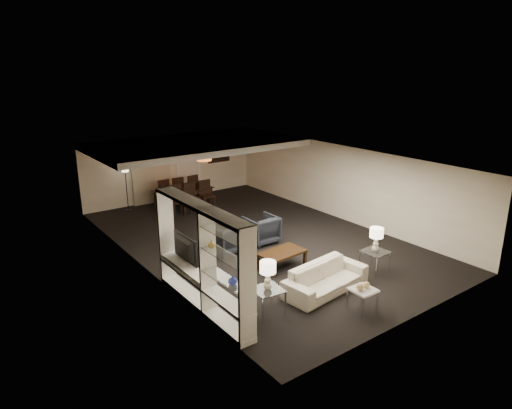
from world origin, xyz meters
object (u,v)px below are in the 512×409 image
object	(u,v)px
vase_amber	(212,244)
chair_nr	(207,195)
side_table_left	(268,301)
chair_nm	(193,198)
dining_table	(184,198)
floor_lamp	(127,188)
pendant_light	(204,157)
table_lamp_left	(268,276)
chair_nl	(177,201)
chair_fm	(176,190)
sofa	(326,278)
coffee_table	(282,259)
television	(182,249)
vase_blue	(233,280)
floor_speaker	(208,250)
marble_table	(362,300)
chair_fl	(161,193)
side_table_right	(374,262)
armchair_right	(261,229)
table_lamp_right	(376,240)
armchair_left	(227,238)

from	to	relation	value
vase_amber	chair_nr	world-z (taller)	vase_amber
side_table_left	chair_nm	size ratio (longest dim) A/B	0.57
dining_table	floor_lamp	bearing A→B (deg)	149.32
pendant_light	table_lamp_left	bearing A→B (deg)	-110.26
dining_table	chair_nl	distance (m)	0.90
chair_fm	sofa	bearing A→B (deg)	89.13
coffee_table	television	world-z (taller)	television
vase_blue	floor_speaker	size ratio (longest dim) A/B	0.19
floor_lamp	pendant_light	bearing A→B (deg)	-33.14
floor_speaker	chair_nl	xyz separation A→B (m)	(1.35, 4.36, 0.03)
pendant_light	chair_nr	distance (m)	1.40
coffee_table	marble_table	bearing A→B (deg)	-90.00
chair_nr	chair_fl	bearing A→B (deg)	135.65
chair_nr	chair_fm	bearing A→B (deg)	117.72
side_table_right	marble_table	size ratio (longest dim) A/B	1.20
chair_nl	chair_fl	xyz separation A→B (m)	(0.00, 1.30, 0.00)
television	chair_nm	xyz separation A→B (m)	(3.05, 5.11, -0.53)
armchair_right	side_table_left	size ratio (longest dim) A/B	1.49
coffee_table	chair_fm	bearing A→B (deg)	86.81
coffee_table	vase_amber	bearing A→B (deg)	-158.32
table_lamp_right	chair_fl	size ratio (longest dim) A/B	0.59
sofa	marble_table	world-z (taller)	sofa
vase_blue	vase_amber	xyz separation A→B (m)	(0.00, 0.74, 0.49)
chair_nl	side_table_left	bearing A→B (deg)	-95.79
table_lamp_right	chair_nr	distance (m)	7.09
coffee_table	vase_blue	xyz separation A→B (m)	(-2.70, -1.82, 0.94)
table_lamp_left	dining_table	size ratio (longest dim) A/B	0.31
marble_table	chair_fl	bearing A→B (deg)	91.36
table_lamp_right	marble_table	size ratio (longest dim) A/B	1.24
sofa	armchair_left	distance (m)	3.36
table_lamp_right	chair_fm	xyz separation A→B (m)	(-1.32, 8.34, -0.35)
floor_lamp	chair_nr	bearing A→B (deg)	-32.72
marble_table	sofa	bearing A→B (deg)	90.00
pendant_light	sofa	size ratio (longest dim) A/B	0.24
floor_speaker	chair_nm	size ratio (longest dim) A/B	0.94
armchair_right	chair_fl	xyz separation A→B (m)	(-0.82, 5.04, 0.12)
pendant_light	chair_nm	xyz separation A→B (m)	(-0.53, -0.02, -1.40)
television	vase_amber	bearing A→B (deg)	178.78
armchair_right	vase_amber	xyz separation A→B (m)	(-3.30, -2.77, 1.24)
chair_nl	sofa	bearing A→B (deg)	-82.13
coffee_table	marble_table	size ratio (longest dim) A/B	2.40
pendant_light	chair_fm	size ratio (longest dim) A/B	0.50
chair_nl	floor_lamp	xyz separation A→B (m)	(-1.20, 1.54, 0.30)
table_lamp_right	sofa	bearing A→B (deg)	180.00
television	pendant_light	bearing A→B (deg)	-34.90
television	vase_amber	size ratio (longest dim) A/B	6.45
armchair_right	vase_blue	world-z (taller)	vase_blue
coffee_table	table_lamp_right	xyz separation A→B (m)	(1.70, -1.60, 0.65)
armchair_right	chair_nr	xyz separation A→B (m)	(0.38, 3.74, 0.12)
marble_table	vase_amber	world-z (taller)	vase_amber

